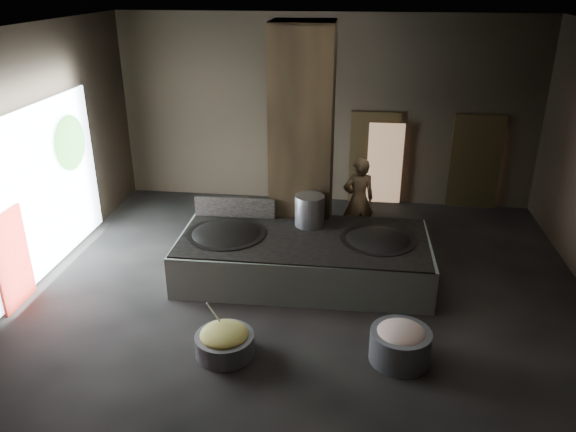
# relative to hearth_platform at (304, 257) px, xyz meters

# --- Properties ---
(floor) EXTENTS (10.00, 9.00, 0.10)m
(floor) POSITION_rel_hearth_platform_xyz_m (0.11, -0.46, -0.45)
(floor) COLOR black
(floor) RESTS_ON ground
(ceiling) EXTENTS (10.00, 9.00, 0.10)m
(ceiling) POSITION_rel_hearth_platform_xyz_m (0.11, -0.46, 4.15)
(ceiling) COLOR black
(ceiling) RESTS_ON back_wall
(back_wall) EXTENTS (10.00, 0.10, 4.50)m
(back_wall) POSITION_rel_hearth_platform_xyz_m (0.11, 4.09, 1.85)
(back_wall) COLOR black
(back_wall) RESTS_ON ground
(front_wall) EXTENTS (10.00, 0.10, 4.50)m
(front_wall) POSITION_rel_hearth_platform_xyz_m (0.11, -5.01, 1.85)
(front_wall) COLOR black
(front_wall) RESTS_ON ground
(left_wall) EXTENTS (0.10, 9.00, 4.50)m
(left_wall) POSITION_rel_hearth_platform_xyz_m (-4.94, -0.46, 1.85)
(left_wall) COLOR black
(left_wall) RESTS_ON ground
(pillar) EXTENTS (1.20, 1.20, 4.50)m
(pillar) POSITION_rel_hearth_platform_xyz_m (-0.19, 1.44, 1.85)
(pillar) COLOR black
(pillar) RESTS_ON ground
(hearth_platform) EXTENTS (4.64, 2.27, 0.80)m
(hearth_platform) POSITION_rel_hearth_platform_xyz_m (0.00, 0.00, 0.00)
(hearth_platform) COLOR #ACBDAA
(hearth_platform) RESTS_ON ground
(platform_cap) EXTENTS (4.50, 2.16, 0.03)m
(platform_cap) POSITION_rel_hearth_platform_xyz_m (0.00, 0.00, 0.41)
(platform_cap) COLOR black
(platform_cap) RESTS_ON hearth_platform
(wok_left) EXTENTS (1.45, 1.45, 0.40)m
(wok_left) POSITION_rel_hearth_platform_xyz_m (-1.45, -0.05, 0.35)
(wok_left) COLOR black
(wok_left) RESTS_ON hearth_platform
(wok_left_rim) EXTENTS (1.48, 1.48, 0.05)m
(wok_left_rim) POSITION_rel_hearth_platform_xyz_m (-1.45, -0.05, 0.42)
(wok_left_rim) COLOR black
(wok_left_rim) RESTS_ON hearth_platform
(wok_right) EXTENTS (1.35, 1.35, 0.38)m
(wok_right) POSITION_rel_hearth_platform_xyz_m (1.35, 0.05, 0.35)
(wok_right) COLOR black
(wok_right) RESTS_ON hearth_platform
(wok_right_rim) EXTENTS (1.38, 1.38, 0.05)m
(wok_right_rim) POSITION_rel_hearth_platform_xyz_m (1.35, 0.05, 0.42)
(wok_right_rim) COLOR black
(wok_right_rim) RESTS_ON hearth_platform
(stock_pot) EXTENTS (0.56, 0.56, 0.60)m
(stock_pot) POSITION_rel_hearth_platform_xyz_m (0.05, 0.55, 0.73)
(stock_pot) COLOR #B1B5BA
(stock_pot) RESTS_ON hearth_platform
(splash_guard) EXTENTS (1.60, 0.08, 0.40)m
(splash_guard) POSITION_rel_hearth_platform_xyz_m (-1.45, 0.75, 0.63)
(splash_guard) COLOR black
(splash_guard) RESTS_ON hearth_platform
(cook) EXTENTS (0.77, 0.61, 1.84)m
(cook) POSITION_rel_hearth_platform_xyz_m (0.98, 1.73, 0.52)
(cook) COLOR #92704A
(cook) RESTS_ON ground
(veg_basin) EXTENTS (1.02, 1.02, 0.33)m
(veg_basin) POSITION_rel_hearth_platform_xyz_m (-0.93, -2.49, -0.24)
(veg_basin) COLOR slate
(veg_basin) RESTS_ON ground
(veg_fill) EXTENTS (0.73, 0.73, 0.22)m
(veg_fill) POSITION_rel_hearth_platform_xyz_m (-0.93, -2.49, -0.05)
(veg_fill) COLOR #84A34F
(veg_fill) RESTS_ON veg_basin
(ladle) EXTENTS (0.22, 0.30, 0.63)m
(ladle) POSITION_rel_hearth_platform_xyz_m (-1.08, -2.34, 0.15)
(ladle) COLOR #B1B5BA
(ladle) RESTS_ON veg_basin
(meat_basin) EXTENTS (1.19, 1.19, 0.49)m
(meat_basin) POSITION_rel_hearth_platform_xyz_m (1.66, -2.31, -0.15)
(meat_basin) COLOR slate
(meat_basin) RESTS_ON ground
(meat_fill) EXTENTS (0.74, 0.74, 0.28)m
(meat_fill) POSITION_rel_hearth_platform_xyz_m (1.66, -2.31, 0.05)
(meat_fill) COLOR tan
(meat_fill) RESTS_ON meat_basin
(doorway_near) EXTENTS (1.18, 0.08, 2.38)m
(doorway_near) POSITION_rel_hearth_platform_xyz_m (1.31, 3.99, 0.70)
(doorway_near) COLOR black
(doorway_near) RESTS_ON ground
(doorway_near_glow) EXTENTS (0.84, 0.04, 1.99)m
(doorway_near_glow) POSITION_rel_hearth_platform_xyz_m (1.58, 3.88, 0.65)
(doorway_near_glow) COLOR #8C6647
(doorway_near_glow) RESTS_ON ground
(doorway_far) EXTENTS (1.18, 0.08, 2.38)m
(doorway_far) POSITION_rel_hearth_platform_xyz_m (3.71, 3.99, 0.70)
(doorway_far) COLOR black
(doorway_far) RESTS_ON ground
(doorway_far_glow) EXTENTS (0.78, 0.04, 1.84)m
(doorway_far_glow) POSITION_rel_hearth_platform_xyz_m (3.91, 3.99, 0.65)
(doorway_far_glow) COLOR #8C6647
(doorway_far_glow) RESTS_ON ground
(left_opening) EXTENTS (0.04, 4.20, 3.10)m
(left_opening) POSITION_rel_hearth_platform_xyz_m (-4.84, -0.26, 1.20)
(left_opening) COLOR white
(left_opening) RESTS_ON ground
(pavilion_sliver) EXTENTS (0.05, 0.90, 1.70)m
(pavilion_sliver) POSITION_rel_hearth_platform_xyz_m (-4.77, -1.56, 0.45)
(pavilion_sliver) COLOR maroon
(pavilion_sliver) RESTS_ON ground
(tree_silhouette) EXTENTS (0.28, 1.10, 1.10)m
(tree_silhouette) POSITION_rel_hearth_platform_xyz_m (-4.74, 0.84, 1.80)
(tree_silhouette) COLOR #194714
(tree_silhouette) RESTS_ON left_opening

